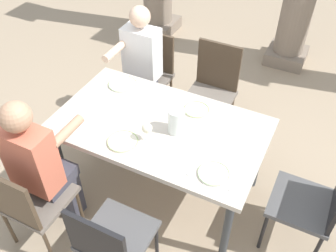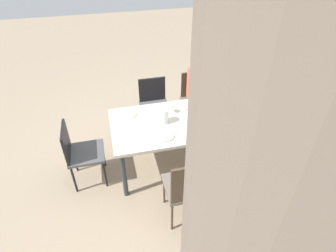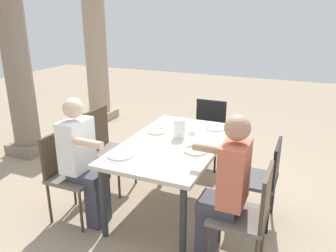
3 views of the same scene
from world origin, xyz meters
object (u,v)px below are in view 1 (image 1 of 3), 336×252
at_px(chair_west_north, 150,71).
at_px(plate_0, 123,84).
at_px(chair_mid_north, 213,87).
at_px(wine_glass_1, 148,129).
at_px(diner_man_white, 139,68).
at_px(water_pitcher, 176,122).
at_px(plate_2, 196,110).
at_px(dining_table, 160,131).
at_px(plate_3, 214,174).
at_px(chair_west_south, 28,201).
at_px(chair_head_east, 315,202).
at_px(diner_woman_green, 42,165).
at_px(chair_mid_south, 110,240).
at_px(plate_1, 123,141).

distance_m(chair_west_north, plate_0, 0.63).
xyz_separation_m(chair_mid_north, wine_glass_1, (-0.09, -1.09, 0.32)).
distance_m(diner_man_white, wine_glass_1, 1.08).
bearing_deg(diner_man_white, water_pitcher, -43.79).
height_order(diner_man_white, plate_2, diner_man_white).
distance_m(dining_table, plate_3, 0.62).
distance_m(chair_west_north, water_pitcher, 1.20).
bearing_deg(diner_man_white, chair_west_south, -89.89).
xyz_separation_m(chair_west_north, chair_head_east, (1.81, -0.89, -0.01)).
bearing_deg(chair_west_north, diner_woman_green, -89.89).
relative_size(chair_mid_north, diner_man_white, 0.75).
bearing_deg(plate_3, chair_west_north, 134.08).
distance_m(chair_west_south, chair_mid_south, 0.68).
relative_size(chair_west_south, water_pitcher, 4.43).
bearing_deg(plate_1, chair_west_south, -125.65).
relative_size(diner_man_white, plate_0, 5.19).
height_order(dining_table, plate_3, plate_3).
relative_size(chair_west_north, diner_woman_green, 0.69).
relative_size(dining_table, plate_3, 7.49).
relative_size(plate_0, water_pitcher, 1.22).
height_order(dining_table, plate_0, plate_0).
relative_size(plate_1, wine_glass_1, 1.44).
xyz_separation_m(chair_west_north, water_pitcher, (0.73, -0.90, 0.32)).
distance_m(chair_head_east, plate_3, 0.77).
distance_m(dining_table, diner_man_white, 0.91).
height_order(chair_mid_north, chair_head_east, chair_mid_north).
bearing_deg(chair_head_east, chair_west_north, 153.78).
relative_size(chair_head_east, wine_glass_1, 5.54).
height_order(chair_mid_south, diner_man_white, diner_man_white).
distance_m(plate_0, wine_glass_1, 0.74).
bearing_deg(diner_man_white, plate_0, -80.73).
distance_m(plate_2, water_pitcher, 0.30).
bearing_deg(chair_west_south, plate_1, 54.35).
bearing_deg(diner_man_white, diner_woman_green, -89.75).
distance_m(chair_west_south, water_pitcher, 1.19).
distance_m(chair_mid_north, chair_mid_south, 1.79).
distance_m(chair_mid_north, wine_glass_1, 1.14).
xyz_separation_m(chair_mid_north, diner_man_white, (-0.69, -0.20, 0.13)).
xyz_separation_m(dining_table, wine_glass_1, (0.00, -0.19, 0.19)).
bearing_deg(chair_west_north, plate_1, -69.96).
relative_size(chair_west_south, chair_mid_south, 1.03).
xyz_separation_m(diner_man_white, plate_3, (1.14, -0.97, 0.08)).
height_order(chair_west_south, water_pitcher, water_pitcher).
distance_m(chair_mid_north, plate_2, 0.66).
xyz_separation_m(plate_2, plate_3, (0.36, -0.56, -0.00)).
bearing_deg(dining_table, chair_head_east, 0.00).
distance_m(chair_mid_south, wine_glass_1, 0.79).
bearing_deg(plate_3, diner_man_white, 139.45).
relative_size(diner_woman_green, plate_3, 5.99).
distance_m(chair_mid_north, plate_0, 0.88).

